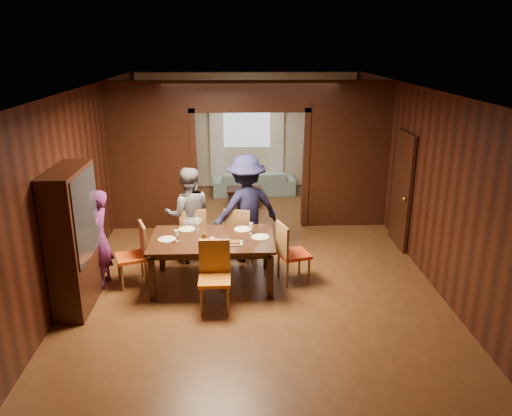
{
  "coord_description": "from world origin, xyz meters",
  "views": [
    {
      "loc": [
        -0.27,
        -7.99,
        3.61
      ],
      "look_at": [
        0.04,
        -0.4,
        1.05
      ],
      "focal_mm": 35.0,
      "sensor_mm": 36.0,
      "label": 1
    }
  ],
  "objects_px": {
    "coffee_table": "(244,197)",
    "chair_near": "(215,278)",
    "person_purple": "(99,239)",
    "chair_far_l": "(193,233)",
    "person_navy": "(246,208)",
    "sofa": "(254,182)",
    "person_grey": "(188,215)",
    "chair_left": "(131,255)",
    "dining_table": "(213,261)",
    "hutch": "(74,239)",
    "chair_right": "(294,252)",
    "chair_far_r": "(240,233)"
  },
  "relations": [
    {
      "from": "dining_table",
      "to": "chair_far_l",
      "type": "distance_m",
      "value": 0.99
    },
    {
      "from": "hutch",
      "to": "chair_far_l",
      "type": "bearing_deg",
      "value": 44.32
    },
    {
      "from": "coffee_table",
      "to": "chair_left",
      "type": "distance_m",
      "value": 4.25
    },
    {
      "from": "person_grey",
      "to": "sofa",
      "type": "height_order",
      "value": "person_grey"
    },
    {
      "from": "chair_right",
      "to": "chair_near",
      "type": "bearing_deg",
      "value": 107.37
    },
    {
      "from": "coffee_table",
      "to": "chair_far_l",
      "type": "xyz_separation_m",
      "value": [
        -0.93,
        -2.97,
        0.28
      ]
    },
    {
      "from": "person_navy",
      "to": "chair_near",
      "type": "bearing_deg",
      "value": 50.23
    },
    {
      "from": "person_purple",
      "to": "sofa",
      "type": "xyz_separation_m",
      "value": [
        2.51,
        4.79,
        -0.47
      ]
    },
    {
      "from": "chair_right",
      "to": "hutch",
      "type": "bearing_deg",
      "value": 83.54
    },
    {
      "from": "person_purple",
      "to": "dining_table",
      "type": "height_order",
      "value": "person_purple"
    },
    {
      "from": "person_navy",
      "to": "coffee_table",
      "type": "height_order",
      "value": "person_navy"
    },
    {
      "from": "chair_near",
      "to": "hutch",
      "type": "bearing_deg",
      "value": 172.71
    },
    {
      "from": "dining_table",
      "to": "chair_near",
      "type": "relative_size",
      "value": 1.93
    },
    {
      "from": "sofa",
      "to": "chair_left",
      "type": "relative_size",
      "value": 2.07
    },
    {
      "from": "person_navy",
      "to": "sofa",
      "type": "bearing_deg",
      "value": -118.14
    },
    {
      "from": "chair_near",
      "to": "hutch",
      "type": "xyz_separation_m",
      "value": [
        -1.94,
        0.23,
        0.52
      ]
    },
    {
      "from": "sofa",
      "to": "hutch",
      "type": "bearing_deg",
      "value": 60.38
    },
    {
      "from": "coffee_table",
      "to": "chair_right",
      "type": "relative_size",
      "value": 0.82
    },
    {
      "from": "sofa",
      "to": "chair_near",
      "type": "relative_size",
      "value": 2.07
    },
    {
      "from": "chair_left",
      "to": "hutch",
      "type": "bearing_deg",
      "value": -66.36
    },
    {
      "from": "coffee_table",
      "to": "chair_far_r",
      "type": "distance_m",
      "value": 3.01
    },
    {
      "from": "chair_far_l",
      "to": "person_grey",
      "type": "bearing_deg",
      "value": 1.79
    },
    {
      "from": "person_purple",
      "to": "chair_near",
      "type": "distance_m",
      "value": 1.96
    },
    {
      "from": "coffee_table",
      "to": "chair_near",
      "type": "bearing_deg",
      "value": -96.06
    },
    {
      "from": "chair_left",
      "to": "chair_right",
      "type": "distance_m",
      "value": 2.51
    },
    {
      "from": "person_purple",
      "to": "chair_far_r",
      "type": "distance_m",
      "value": 2.32
    },
    {
      "from": "coffee_table",
      "to": "chair_far_r",
      "type": "height_order",
      "value": "chair_far_r"
    },
    {
      "from": "person_navy",
      "to": "hutch",
      "type": "height_order",
      "value": "hutch"
    },
    {
      "from": "person_navy",
      "to": "chair_left",
      "type": "relative_size",
      "value": 1.89
    },
    {
      "from": "chair_right",
      "to": "person_purple",
      "type": "bearing_deg",
      "value": 73.44
    },
    {
      "from": "person_purple",
      "to": "sofa",
      "type": "relative_size",
      "value": 0.76
    },
    {
      "from": "dining_table",
      "to": "person_navy",
      "type": "bearing_deg",
      "value": 60.17
    },
    {
      "from": "chair_far_r",
      "to": "hutch",
      "type": "xyz_separation_m",
      "value": [
        -2.3,
        -1.44,
        0.52
      ]
    },
    {
      "from": "person_purple",
      "to": "coffee_table",
      "type": "bearing_deg",
      "value": 152.0
    },
    {
      "from": "chair_right",
      "to": "chair_far_r",
      "type": "xyz_separation_m",
      "value": [
        -0.84,
        0.84,
        0.0
      ]
    },
    {
      "from": "person_navy",
      "to": "person_purple",
      "type": "bearing_deg",
      "value": -1.77
    },
    {
      "from": "sofa",
      "to": "dining_table",
      "type": "xyz_separation_m",
      "value": [
        -0.8,
        -4.8,
        0.09
      ]
    },
    {
      "from": "person_navy",
      "to": "chair_left",
      "type": "bearing_deg",
      "value": 2.43
    },
    {
      "from": "hutch",
      "to": "sofa",
      "type": "bearing_deg",
      "value": 63.41
    },
    {
      "from": "dining_table",
      "to": "chair_left",
      "type": "xyz_separation_m",
      "value": [
        -1.25,
        0.04,
        0.1
      ]
    },
    {
      "from": "chair_left",
      "to": "chair_near",
      "type": "height_order",
      "value": "same"
    },
    {
      "from": "chair_far_l",
      "to": "chair_near",
      "type": "distance_m",
      "value": 1.75
    },
    {
      "from": "dining_table",
      "to": "hutch",
      "type": "distance_m",
      "value": 2.05
    },
    {
      "from": "sofa",
      "to": "chair_far_l",
      "type": "distance_m",
      "value": 4.06
    },
    {
      "from": "person_purple",
      "to": "chair_far_l",
      "type": "height_order",
      "value": "person_purple"
    },
    {
      "from": "person_navy",
      "to": "chair_near",
      "type": "height_order",
      "value": "person_navy"
    },
    {
      "from": "chair_left",
      "to": "person_navy",
      "type": "bearing_deg",
      "value": 96.92
    },
    {
      "from": "person_grey",
      "to": "chair_far_l",
      "type": "height_order",
      "value": "person_grey"
    },
    {
      "from": "person_navy",
      "to": "dining_table",
      "type": "distance_m",
      "value": 1.2
    },
    {
      "from": "person_grey",
      "to": "chair_left",
      "type": "relative_size",
      "value": 1.69
    }
  ]
}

